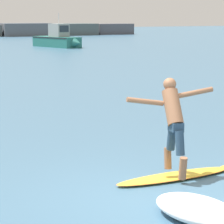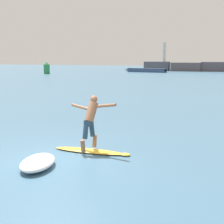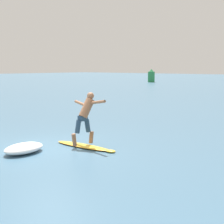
% 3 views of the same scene
% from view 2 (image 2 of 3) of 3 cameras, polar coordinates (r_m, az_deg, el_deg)
% --- Properties ---
extents(ground_plane, '(200.00, 200.00, 0.00)m').
position_cam_2_polar(ground_plane, '(9.48, -10.19, -8.09)').
color(ground_plane, '#406884').
extents(surfboard, '(2.49, 0.51, 0.22)m').
position_cam_2_polar(surfboard, '(9.80, -3.99, -7.11)').
color(surfboard, yellow).
rests_on(surfboard, ground).
extents(surfer, '(1.61, 0.88, 1.67)m').
position_cam_2_polar(surfer, '(9.67, -3.89, -1.06)').
color(surfer, '#936143').
rests_on(surfer, surfboard).
extents(fishing_boat_near_jetty, '(9.24, 3.48, 0.75)m').
position_cam_2_polar(fishing_boat_near_jetty, '(63.22, 6.14, 7.64)').
color(fishing_boat_near_jetty, navy).
rests_on(fishing_boat_near_jetty, ground).
extents(channel_marker_buoy, '(1.08, 1.08, 2.09)m').
position_cam_2_polar(channel_marker_buoy, '(57.84, -11.86, 7.81)').
color(channel_marker_buoy, '#288447').
rests_on(channel_marker_buoy, ground).
extents(wave_foam_at_tail, '(1.16, 1.58, 0.29)m').
position_cam_2_polar(wave_foam_at_tail, '(8.66, -13.45, -8.97)').
color(wave_foam_at_tail, white).
rests_on(wave_foam_at_tail, ground).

